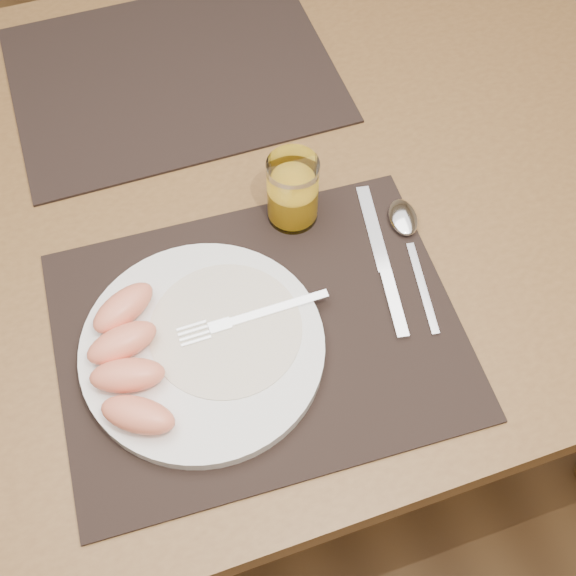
# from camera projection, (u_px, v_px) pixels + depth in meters

# --- Properties ---
(ground) EXTENTS (5.00, 5.00, 0.00)m
(ground) POSITION_uv_depth(u_px,v_px,m) (250.00, 406.00, 1.57)
(ground) COLOR brown
(ground) RESTS_ON ground
(table) EXTENTS (1.40, 0.90, 0.75)m
(table) POSITION_uv_depth(u_px,v_px,m) (228.00, 225.00, 1.00)
(table) COLOR brown
(table) RESTS_ON ground
(placemat_near) EXTENTS (0.47, 0.37, 0.00)m
(placemat_near) POSITION_uv_depth(u_px,v_px,m) (259.00, 334.00, 0.82)
(placemat_near) COLOR black
(placemat_near) RESTS_ON table
(placemat_far) EXTENTS (0.45, 0.35, 0.00)m
(placemat_far) POSITION_uv_depth(u_px,v_px,m) (173.00, 74.00, 1.03)
(placemat_far) COLOR black
(placemat_far) RESTS_ON table
(plate) EXTENTS (0.27, 0.27, 0.02)m
(plate) POSITION_uv_depth(u_px,v_px,m) (203.00, 348.00, 0.80)
(plate) COLOR white
(plate) RESTS_ON placemat_near
(plate_dressing) EXTENTS (0.17, 0.17, 0.00)m
(plate_dressing) POSITION_uv_depth(u_px,v_px,m) (226.00, 329.00, 0.80)
(plate_dressing) COLOR white
(plate_dressing) RESTS_ON plate
(fork) EXTENTS (0.17, 0.02, 0.00)m
(fork) POSITION_uv_depth(u_px,v_px,m) (241.00, 320.00, 0.80)
(fork) COLOR silver
(fork) RESTS_ON plate
(knife) EXTENTS (0.05, 0.22, 0.01)m
(knife) POSITION_uv_depth(u_px,v_px,m) (385.00, 271.00, 0.85)
(knife) COLOR silver
(knife) RESTS_ON placemat_near
(spoon) EXTENTS (0.06, 0.19, 0.01)m
(spoon) POSITION_uv_depth(u_px,v_px,m) (406.00, 227.00, 0.88)
(spoon) COLOR silver
(spoon) RESTS_ON placemat_near
(juice_glass) EXTENTS (0.06, 0.06, 0.09)m
(juice_glass) POSITION_uv_depth(u_px,v_px,m) (293.00, 193.00, 0.86)
(juice_glass) COLOR white
(juice_glass) RESTS_ON placemat_near
(grapefruit_wedges) EXTENTS (0.10, 0.20, 0.03)m
(grapefruit_wedges) POSITION_uv_depth(u_px,v_px,m) (128.00, 359.00, 0.76)
(grapefruit_wedges) COLOR #F88B65
(grapefruit_wedges) RESTS_ON plate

